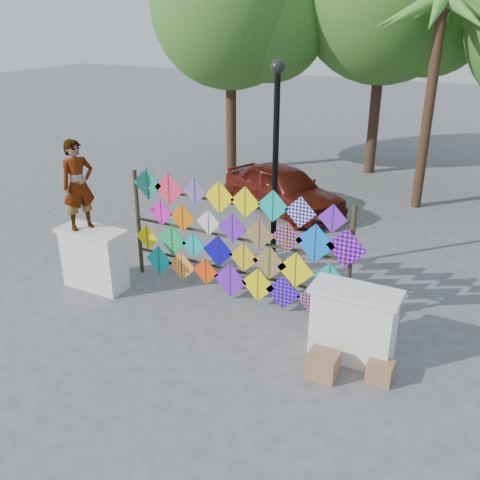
% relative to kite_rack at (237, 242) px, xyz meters
% --- Properties ---
extents(ground, '(80.00, 80.00, 0.00)m').
position_rel_kite_rack_xyz_m(ground, '(-0.11, -0.73, -1.21)').
color(ground, gray).
rests_on(ground, ground).
extents(parapet_left, '(1.40, 0.65, 1.28)m').
position_rel_kite_rack_xyz_m(parapet_left, '(-2.81, -0.93, -0.56)').
color(parapet_left, white).
rests_on(parapet_left, ground).
extents(parapet_right, '(1.40, 0.65, 1.28)m').
position_rel_kite_rack_xyz_m(parapet_right, '(2.59, -0.93, -0.56)').
color(parapet_right, white).
rests_on(parapet_right, ground).
extents(kite_rack, '(4.95, 0.24, 2.41)m').
position_rel_kite_rack_xyz_m(kite_rack, '(0.00, 0.00, 0.00)').
color(kite_rack, '#312A1B').
rests_on(kite_rack, ground).
extents(tree_west, '(5.85, 5.20, 8.01)m').
position_rel_kite_rack_xyz_m(tree_west, '(-4.52, 8.30, 4.18)').
color(tree_west, '#43281C').
rests_on(tree_west, ground).
extents(palm_tree, '(3.62, 3.62, 5.83)m').
position_rel_kite_rack_xyz_m(palm_tree, '(2.09, 7.27, 3.75)').
color(palm_tree, '#43281C').
rests_on(palm_tree, ground).
extents(vendor_woman, '(0.65, 0.76, 1.78)m').
position_rel_kite_rack_xyz_m(vendor_woman, '(-3.00, -0.93, 0.97)').
color(vendor_woman, '#99999E').
rests_on(vendor_woman, parapet_left).
extents(sedan, '(4.23, 3.06, 1.34)m').
position_rel_kite_rack_xyz_m(sedan, '(-1.22, 5.10, -0.54)').
color(sedan, '#5A160F').
rests_on(sedan, ground).
extents(lamppost, '(0.28, 0.28, 4.46)m').
position_rel_kite_rack_xyz_m(lamppost, '(0.19, 1.27, 1.49)').
color(lamppost, black).
rests_on(lamppost, ground).
extents(cardboard_box_near, '(0.46, 0.41, 0.41)m').
position_rel_kite_rack_xyz_m(cardboard_box_near, '(2.34, -1.59, -1.00)').
color(cardboard_box_near, olive).
rests_on(cardboard_box_near, ground).
extents(cardboard_box_far, '(0.38, 0.35, 0.32)m').
position_rel_kite_rack_xyz_m(cardboard_box_far, '(3.16, -1.28, -1.04)').
color(cardboard_box_far, olive).
rests_on(cardboard_box_far, ground).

